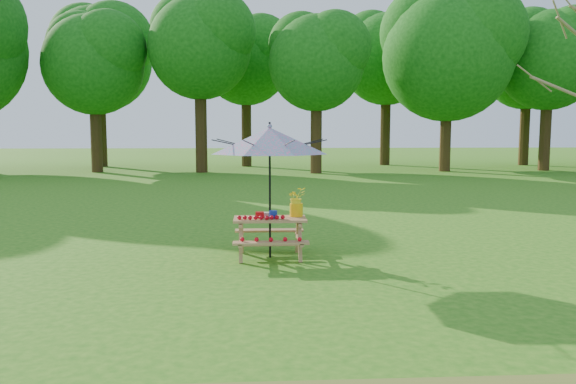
{
  "coord_description": "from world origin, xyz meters",
  "views": [
    {
      "loc": [
        -3.66,
        -6.74,
        2.12
      ],
      "look_at": [
        -3.14,
        2.47,
        1.1
      ],
      "focal_mm": 35.0,
      "sensor_mm": 36.0,
      "label": 1
    }
  ],
  "objects": [
    {
      "name": "flower_bucket",
      "position": [
        -2.99,
        2.6,
        0.93
      ],
      "size": [
        0.38,
        0.36,
        0.49
      ],
      "color": "#FFB80D",
      "rests_on": "picnic_table"
    },
    {
      "name": "produce_bins",
      "position": [
        -3.48,
        2.48,
        0.72
      ],
      "size": [
        0.36,
        0.35,
        0.13
      ],
      "color": "#AD0D0F",
      "rests_on": "picnic_table"
    },
    {
      "name": "ground",
      "position": [
        0.0,
        0.0,
        0.0
      ],
      "size": [
        120.0,
        120.0,
        0.0
      ],
      "primitive_type": "plane",
      "color": "#286D14",
      "rests_on": "ground"
    },
    {
      "name": "tomatoes_row",
      "position": [
        -3.59,
        2.29,
        0.71
      ],
      "size": [
        0.77,
        0.13,
        0.07
      ],
      "primitive_type": null,
      "color": "red",
      "rests_on": "picnic_table"
    },
    {
      "name": "patio_umbrella",
      "position": [
        -3.44,
        2.47,
        1.95
      ],
      "size": [
        2.63,
        2.63,
        2.25
      ],
      "color": "black",
      "rests_on": "ground"
    },
    {
      "name": "picnic_table",
      "position": [
        -3.44,
        2.47,
        0.33
      ],
      "size": [
        1.2,
        1.32,
        0.67
      ],
      "color": "#A7704B",
      "rests_on": "ground"
    },
    {
      "name": "treeline",
      "position": [
        0.0,
        22.0,
        8.0
      ],
      "size": [
        60.0,
        12.0,
        16.0
      ],
      "primitive_type": null,
      "color": "#0F510D",
      "rests_on": "ground"
    }
  ]
}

